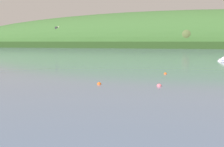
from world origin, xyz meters
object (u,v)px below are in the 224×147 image
(mooring_buoy_foreground, at_px, (159,86))
(mooring_buoy_far_upstream, at_px, (165,74))
(mooring_buoy_midchannel, at_px, (99,84))
(dockside_crane, at_px, (59,37))

(mooring_buoy_foreground, bearing_deg, mooring_buoy_far_upstream, 93.80)
(mooring_buoy_foreground, height_order, mooring_buoy_midchannel, mooring_buoy_foreground)
(dockside_crane, height_order, mooring_buoy_foreground, dockside_crane)
(dockside_crane, bearing_deg, mooring_buoy_far_upstream, -76.59)
(mooring_buoy_midchannel, xyz_separation_m, mooring_buoy_far_upstream, (6.21, 13.55, 0.00))
(mooring_buoy_foreground, bearing_deg, dockside_crane, 120.44)
(dockside_crane, relative_size, mooring_buoy_midchannel, 30.46)
(mooring_buoy_midchannel, bearing_deg, mooring_buoy_foreground, 5.81)
(mooring_buoy_midchannel, distance_m, mooring_buoy_far_upstream, 14.90)
(mooring_buoy_far_upstream, bearing_deg, mooring_buoy_midchannel, -114.62)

